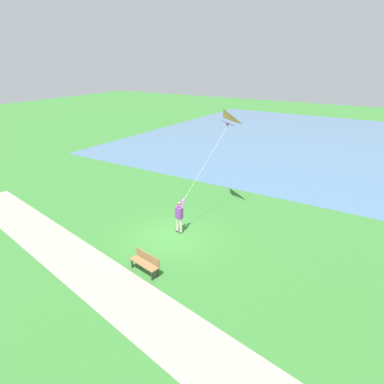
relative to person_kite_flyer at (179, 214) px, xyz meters
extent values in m
plane|color=#33702D|center=(0.56, -0.06, -1.05)|extent=(120.00, 120.00, 0.00)
cube|color=#476B8E|center=(-25.32, 3.94, -1.04)|extent=(36.00, 44.00, 0.01)
cube|color=gray|center=(5.65, 1.94, -1.04)|extent=(8.27, 31.89, 0.02)
cube|color=#232328|center=(-0.02, -0.12, -1.02)|extent=(0.25, 0.14, 0.06)
cylinder|color=beige|center=(0.00, -0.12, -0.60)|extent=(0.14, 0.14, 0.82)
cube|color=#232328|center=(0.02, 0.12, -1.02)|extent=(0.25, 0.14, 0.06)
cylinder|color=beige|center=(0.04, 0.12, -0.60)|extent=(0.14, 0.14, 0.82)
cube|color=#753899|center=(0.02, 0.00, 0.11)|extent=(0.28, 0.43, 0.60)
sphere|color=beige|center=(0.02, 0.00, 0.57)|extent=(0.22, 0.22, 0.22)
ellipsoid|color=#4C3319|center=(0.04, -0.01, 0.61)|extent=(0.26, 0.26, 0.13)
cylinder|color=#753899|center=(-0.21, -0.06, 0.56)|extent=(0.50, 0.41, 0.43)
cylinder|color=#753899|center=(-0.18, 0.12, 0.56)|extent=(0.55, 0.28, 0.43)
sphere|color=beige|center=(-0.35, 0.05, 0.69)|extent=(0.10, 0.10, 0.10)
pyramid|color=orange|center=(-3.78, 0.42, 4.55)|extent=(1.59, 1.81, 0.76)
cone|color=#E02D9E|center=(-4.04, 0.61, 4.08)|extent=(0.28, 0.28, 0.22)
cylinder|color=black|center=(-4.04, 0.61, 4.19)|extent=(1.01, 1.35, 0.02)
cylinder|color=silver|center=(-2.19, 0.33, 2.36)|extent=(3.69, 0.57, 3.35)
cube|color=olive|center=(3.80, 0.76, -0.60)|extent=(0.71, 1.56, 0.05)
cube|color=olive|center=(3.62, 0.79, -0.37)|extent=(0.32, 1.48, 0.40)
cube|color=#2D2D33|center=(4.08, 1.39, -0.82)|extent=(0.07, 0.07, 0.45)
cube|color=#2D2D33|center=(3.77, 1.45, -0.82)|extent=(0.07, 0.07, 0.45)
cube|color=#2D2D33|center=(3.84, 0.07, -0.82)|extent=(0.07, 0.07, 0.45)
cube|color=#2D2D33|center=(3.52, 0.13, -0.82)|extent=(0.07, 0.07, 0.45)
camera|label=1|loc=(13.13, 9.07, 7.64)|focal=31.58mm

